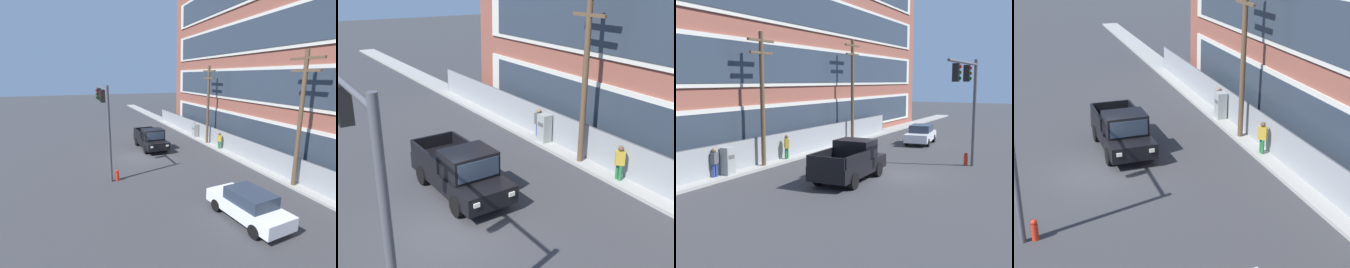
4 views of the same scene
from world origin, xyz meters
The scene contains 9 objects.
ground_plane centered at (0.00, 0.00, 0.00)m, with size 160.00×160.00×0.00m, color #38383A.
sidewalk_building_side centered at (0.00, 7.99, 0.08)m, with size 80.00×1.68×0.16m, color #9E9B93.
chain_link_fence centered at (0.11, 7.97, 0.92)m, with size 34.34×0.06×1.81m.
pickup_truck_black centered at (-2.11, 1.58, 0.96)m, with size 5.24×2.27×2.06m.
utility_pole_near_corner centered at (-1.76, 7.51, 4.37)m, with size 2.25×0.26×7.92m.
electrical_cabinet centered at (-4.63, 7.61, 0.81)m, with size 0.60×0.55×1.62m.
pedestrian_near_cabinet centered at (-5.40, 7.79, 0.97)m, with size 0.44×0.32×1.69m.
pedestrian_by_fence centered at (0.59, 7.55, 0.97)m, with size 0.45×0.46×1.69m.
fire_hydrant centered at (4.65, -2.87, 0.38)m, with size 0.24×0.24×0.78m.
Camera 4 is at (20.38, -2.79, 9.53)m, focal length 55.00 mm.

